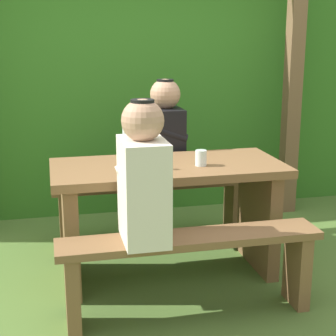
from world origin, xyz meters
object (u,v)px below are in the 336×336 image
object	(u,v)px
bench_near	(190,259)
person_white_shirt	(143,177)
drinking_glass	(201,158)
bench_far	(152,199)
picnic_table	(168,200)
person_black_coat	(165,135)
cell_phone	(142,166)
bottle_left	(126,152)

from	to	relation	value
bench_near	person_white_shirt	bearing A→B (deg)	179.23
bench_near	drinking_glass	size ratio (longest dim) A/B	14.87
bench_far	bench_near	bearing A→B (deg)	-90.00
picnic_table	person_black_coat	distance (m)	0.62
drinking_glass	picnic_table	bearing A→B (deg)	156.01
picnic_table	cell_phone	size ratio (longest dim) A/B	10.00
person_white_shirt	person_black_coat	bearing A→B (deg)	71.68
bench_near	bottle_left	bearing A→B (deg)	120.08
bench_far	person_black_coat	size ratio (longest dim) A/B	1.95
person_white_shirt	cell_phone	bearing A→B (deg)	80.48
picnic_table	bench_far	world-z (taller)	picnic_table
person_black_coat	bench_far	bearing A→B (deg)	178.14
bench_near	picnic_table	bearing A→B (deg)	90.00
bench_far	person_white_shirt	bearing A→B (deg)	-103.15
cell_phone	person_black_coat	bearing A→B (deg)	88.76
picnic_table	bottle_left	world-z (taller)	bottle_left
picnic_table	cell_phone	xyz separation A→B (m)	(-0.16, -0.03, 0.23)
picnic_table	drinking_glass	world-z (taller)	drinking_glass
picnic_table	drinking_glass	bearing A→B (deg)	-23.99
person_white_shirt	picnic_table	bearing A→B (deg)	64.89
person_black_coat	person_white_shirt	bearing A→B (deg)	-108.32
bench_far	cell_phone	world-z (taller)	cell_phone
drinking_glass	cell_phone	distance (m)	0.35
bench_far	drinking_glass	distance (m)	0.77
person_white_shirt	bottle_left	bearing A→B (deg)	92.40
person_white_shirt	bottle_left	size ratio (longest dim) A/B	2.90
picnic_table	bench_near	bearing A→B (deg)	-90.00
picnic_table	bench_far	bearing A→B (deg)	90.00
picnic_table	bench_far	size ratio (longest dim) A/B	1.00
person_white_shirt	person_black_coat	size ratio (longest dim) A/B	1.00
picnic_table	cell_phone	distance (m)	0.29
drinking_glass	bottle_left	size ratio (longest dim) A/B	0.38
bench_far	bottle_left	distance (m)	0.82
drinking_glass	cell_phone	world-z (taller)	drinking_glass
bench_near	drinking_glass	distance (m)	0.65
bench_near	person_white_shirt	distance (m)	0.53
person_white_shirt	drinking_glass	distance (m)	0.62
person_white_shirt	person_black_coat	world-z (taller)	same
cell_phone	person_white_shirt	bearing A→B (deg)	-75.39
person_white_shirt	bottle_left	xyz separation A→B (m)	(-0.02, 0.46, 0.03)
picnic_table	bench_near	xyz separation A→B (m)	(0.00, -0.53, -0.16)
bench_near	person_black_coat	xyz separation A→B (m)	(0.10, 1.06, 0.47)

